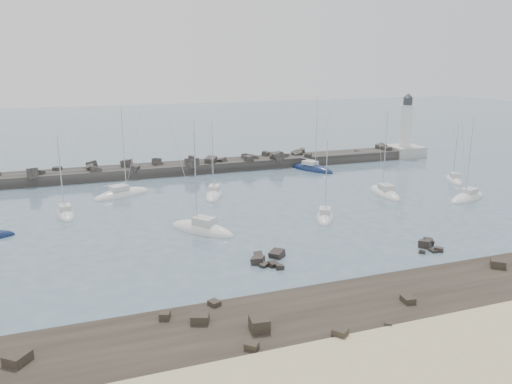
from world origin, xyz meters
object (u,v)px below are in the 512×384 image
Objects in this scene: sailboat_4 at (202,230)px; sailboat_2 at (65,214)px; lighthouse at (405,142)px; sailboat_3 at (122,195)px; sailboat_6 at (325,217)px; sailboat_7 at (312,169)px; sailboat_10 at (454,181)px; sailboat_5 at (214,195)px; sailboat_9 at (467,198)px; sailboat_8 at (385,194)px.

sailboat_2 is at bearing 140.71° from sailboat_4.
sailboat_3 is at bearing -167.72° from lighthouse.
sailboat_6 is (-38.08, -34.99, -2.95)m from lighthouse.
sailboat_6 is at bearing -1.16° from sailboat_4.
sailboat_4 is 0.97× the size of sailboat_7.
sailboat_10 is at bearing -105.57° from lighthouse.
sailboat_3 is 14.55m from sailboat_5.
sailboat_10 is at bearing 12.78° from sailboat_4.
sailboat_4 is 17.00m from sailboat_6.
sailboat_2 is 35.81m from sailboat_6.
lighthouse is 0.97× the size of sailboat_3.
lighthouse is 1.07× the size of sailboat_9.
lighthouse is 52.70m from sailboat_5.
sailboat_5 is (5.91, 15.93, -0.02)m from sailboat_4.
sailboat_7 reaches higher than sailboat_5.
sailboat_7 is (45.16, 14.92, 0.01)m from sailboat_2.
sailboat_2 is (-71.23, -21.44, -2.96)m from lighthouse.
sailboat_7 reaches higher than lighthouse.
sailboat_7 is (12.02, 28.47, 0.00)m from sailboat_6.
sailboat_4 is at bearing -39.29° from sailboat_2.
sailboat_3 is 32.66m from sailboat_6.
sailboat_3 is 1.15× the size of sailboat_5.
sailboat_7 is 30.38m from sailboat_9.
sailboat_4 reaches higher than sailboat_5.
sailboat_3 is 1.00× the size of sailboat_4.
lighthouse is 1.12× the size of sailboat_5.
sailboat_9 is at bearing 1.01° from sailboat_4.
sailboat_3 is 53.86m from sailboat_9.
sailboat_3 is 37.45m from sailboat_7.
sailboat_10 is (56.24, -9.97, 0.01)m from sailboat_3.
sailboat_5 is 1.14× the size of sailboat_6.
sailboat_2 is 20.86m from sailboat_4.
sailboat_4 is at bearing -147.83° from lighthouse.
lighthouse is 0.95× the size of sailboat_7.
sailboat_5 is 26.13m from sailboat_7.
sailboat_4 is at bearing -135.89° from sailboat_7.
sailboat_4 is at bearing -178.99° from sailboat_9.
sailboat_10 is (64.64, -2.21, 0.01)m from sailboat_2.
sailboat_8 is (31.76, 7.49, -0.01)m from sailboat_4.
sailboat_8 is at bearing 147.07° from sailboat_9.
sailboat_10 is (6.32, 10.25, 0.01)m from sailboat_9.
sailboat_10 is at bearing 58.36° from sailboat_9.
sailboat_2 is at bearing 157.76° from sailboat_6.
sailboat_3 reaches higher than sailboat_6.
sailboat_5 reaches higher than sailboat_2.
sailboat_9 reaches higher than sailboat_2.
sailboat_2 is at bearing -172.98° from sailboat_5.
sailboat_10 is at bearing -6.60° from sailboat_5.
sailboat_4 is 1.10× the size of sailboat_9.
sailboat_8 is at bearing -18.08° from sailboat_5.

